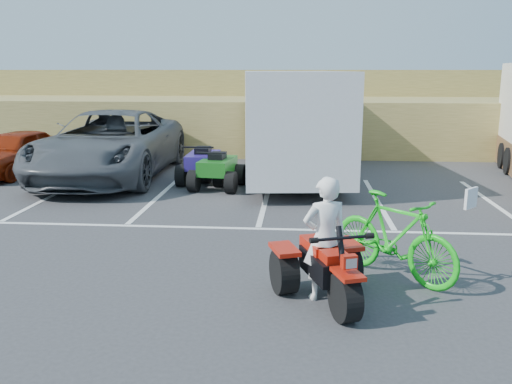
# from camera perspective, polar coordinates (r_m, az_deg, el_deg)

# --- Properties ---
(ground) EXTENTS (100.00, 100.00, 0.00)m
(ground) POSITION_cam_1_polar(r_m,az_deg,el_deg) (8.57, -1.05, -8.49)
(ground) COLOR #353537
(ground) RESTS_ON ground
(parking_stripes) EXTENTS (28.00, 5.16, 0.01)m
(parking_stripes) POSITION_cam_1_polar(r_m,az_deg,el_deg) (12.41, 4.80, -1.77)
(parking_stripes) COLOR white
(parking_stripes) RESTS_ON ground
(grass_embankment) EXTENTS (40.00, 8.50, 3.10)m
(grass_embankment) POSITION_cam_1_polar(r_m,az_deg,el_deg) (23.50, 2.71, 8.63)
(grass_embankment) COLOR olive
(grass_embankment) RESTS_ON ground
(red_trike_atv) EXTENTS (1.74, 1.99, 1.09)m
(red_trike_atv) POSITION_cam_1_polar(r_m,az_deg,el_deg) (7.61, 7.50, -11.43)
(red_trike_atv) COLOR #AC1809
(red_trike_atv) RESTS_ON ground
(rider) EXTENTS (0.73, 0.60, 1.73)m
(rider) POSITION_cam_1_polar(r_m,az_deg,el_deg) (7.43, 7.26, -4.90)
(rider) COLOR white
(rider) RESTS_ON ground
(green_dirt_bike) EXTENTS (1.99, 1.96, 1.31)m
(green_dirt_bike) POSITION_cam_1_polar(r_m,az_deg,el_deg) (8.43, 14.34, -4.56)
(green_dirt_bike) COLOR #14BF19
(green_dirt_bike) RESTS_ON ground
(grey_pickup) EXTENTS (3.34, 7.04, 1.94)m
(grey_pickup) POSITION_cam_1_polar(r_m,az_deg,el_deg) (16.44, -15.09, 4.86)
(grey_pickup) COLOR #474A4F
(grey_pickup) RESTS_ON ground
(red_car) EXTENTS (2.03, 4.10, 1.34)m
(red_car) POSITION_cam_1_polar(r_m,az_deg,el_deg) (18.02, -24.03, 3.88)
(red_car) COLOR maroon
(red_car) RESTS_ON ground
(cargo_trailer) EXTENTS (3.28, 6.80, 3.06)m
(cargo_trailer) POSITION_cam_1_polar(r_m,az_deg,el_deg) (15.54, 3.76, 7.38)
(cargo_trailer) COLOR silver
(cargo_trailer) RESTS_ON ground
(quad_atv_blue) EXTENTS (1.29, 1.72, 1.12)m
(quad_atv_blue) POSITION_cam_1_polar(r_m,az_deg,el_deg) (15.37, -5.54, 1.04)
(quad_atv_blue) COLOR navy
(quad_atv_blue) RESTS_ON ground
(quad_atv_green) EXTENTS (1.41, 1.77, 1.08)m
(quad_atv_green) POSITION_cam_1_polar(r_m,az_deg,el_deg) (14.57, -4.03, 0.42)
(quad_atv_green) COLOR #135615
(quad_atv_green) RESTS_ON ground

